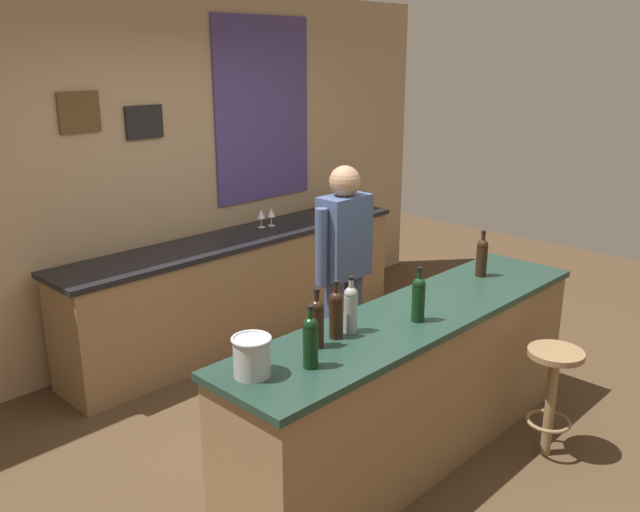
{
  "coord_description": "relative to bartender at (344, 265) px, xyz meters",
  "views": [
    {
      "loc": [
        -2.89,
        -2.45,
        2.32
      ],
      "look_at": [
        0.1,
        0.45,
        1.05
      ],
      "focal_mm": 37.37,
      "sensor_mm": 36.0,
      "label": 1
    }
  ],
  "objects": [
    {
      "name": "side_counter",
      "position": [
        0.08,
        1.21,
        -0.48
      ],
      "size": [
        3.18,
        0.56,
        0.9
      ],
      "color": "olive",
      "rests_on": "ground_plane"
    },
    {
      "name": "wine_bottle_d",
      "position": [
        -0.78,
        -0.75,
        0.12
      ],
      "size": [
        0.07,
        0.07,
        0.31
      ],
      "color": "#999E99",
      "rests_on": "bar_counter"
    },
    {
      "name": "wine_bottle_b",
      "position": [
        -1.04,
        -0.76,
        0.12
      ],
      "size": [
        0.07,
        0.07,
        0.31
      ],
      "color": "black",
      "rests_on": "bar_counter"
    },
    {
      "name": "wine_glass_c",
      "position": [
        1.03,
        1.22,
        0.07
      ],
      "size": [
        0.07,
        0.07,
        0.16
      ],
      "color": "silver",
      "rests_on": "side_counter"
    },
    {
      "name": "wine_bottle_e",
      "position": [
        -0.41,
        -0.92,
        0.12
      ],
      "size": [
        0.07,
        0.07,
        0.31
      ],
      "color": "black",
      "rests_on": "bar_counter"
    },
    {
      "name": "back_wall",
      "position": [
        -0.3,
        1.59,
        0.48
      ],
      "size": [
        6.0,
        0.09,
        2.8
      ],
      "color": "tan",
      "rests_on": "ground_plane"
    },
    {
      "name": "bartender",
      "position": [
        0.0,
        0.0,
        0.0
      ],
      "size": [
        0.52,
        0.21,
        1.62
      ],
      "color": "#384766",
      "rests_on": "ground_plane"
    },
    {
      "name": "coffee_mug",
      "position": [
        1.18,
        1.22,
        0.01
      ],
      "size": [
        0.12,
        0.08,
        0.09
      ],
      "color": "#336699",
      "rests_on": "side_counter"
    },
    {
      "name": "wine_glass_b",
      "position": [
        0.48,
        1.27,
        0.07
      ],
      "size": [
        0.07,
        0.07,
        0.16
      ],
      "color": "silver",
      "rests_on": "side_counter"
    },
    {
      "name": "ice_bucket",
      "position": [
        -1.46,
        -0.76,
        0.08
      ],
      "size": [
        0.19,
        0.19,
        0.19
      ],
      "color": "#B7BABF",
      "rests_on": "bar_counter"
    },
    {
      "name": "wine_bottle_f",
      "position": [
        0.5,
        -0.76,
        0.12
      ],
      "size": [
        0.07,
        0.07,
        0.31
      ],
      "color": "black",
      "rests_on": "bar_counter"
    },
    {
      "name": "bar_counter",
      "position": [
        -0.32,
        -0.84,
        -0.47
      ],
      "size": [
        2.64,
        0.6,
        0.92
      ],
      "color": "olive",
      "rests_on": "ground_plane"
    },
    {
      "name": "wine_bottle_c",
      "position": [
        -0.89,
        -0.75,
        0.12
      ],
      "size": [
        0.07,
        0.07,
        0.31
      ],
      "color": "black",
      "rests_on": "bar_counter"
    },
    {
      "name": "ground_plane",
      "position": [
        -0.32,
        -0.44,
        -0.94
      ],
      "size": [
        10.0,
        10.0,
        0.0
      ],
      "primitive_type": "plane",
      "color": "#4C3823"
    },
    {
      "name": "wine_bottle_a",
      "position": [
        -1.22,
        -0.89,
        0.12
      ],
      "size": [
        0.07,
        0.07,
        0.31
      ],
      "color": "black",
      "rests_on": "bar_counter"
    },
    {
      "name": "wine_glass_a",
      "position": [
        0.38,
        1.29,
        0.07
      ],
      "size": [
        0.07,
        0.07,
        0.16
      ],
      "color": "silver",
      "rests_on": "side_counter"
    },
    {
      "name": "bar_stool",
      "position": [
        0.26,
        -1.42,
        -0.48
      ],
      "size": [
        0.32,
        0.32,
        0.68
      ],
      "color": "olive",
      "rests_on": "ground_plane"
    }
  ]
}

